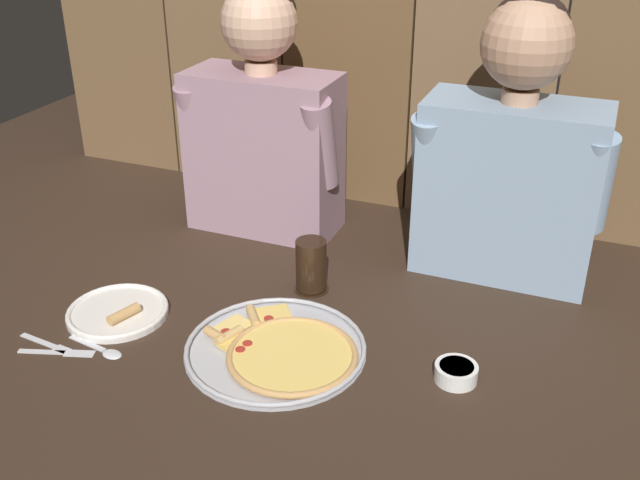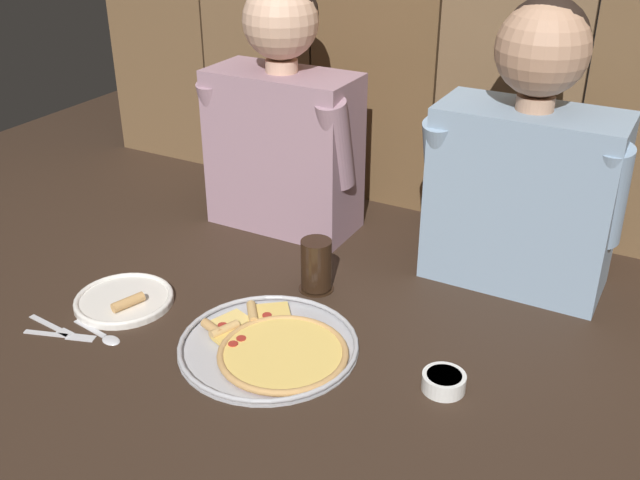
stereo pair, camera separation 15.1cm
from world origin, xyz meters
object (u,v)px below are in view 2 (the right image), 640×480
Objects in this scene: pizza_tray at (272,347)px; dipping_bowl at (444,381)px; dinner_plate at (124,300)px; diner_right at (528,158)px; diner_left at (283,117)px; drinking_glass at (316,266)px.

dipping_bowl is at bearing 8.46° from pizza_tray.
pizza_tray is 1.67× the size of dinner_plate.
diner_right reaches higher than dipping_bowl.
dinner_plate is at bearing -101.47° from diner_left.
pizza_tray is 0.35m from dipping_bowl.
diner_left is (0.10, 0.52, 0.29)m from dinner_plate.
drinking_glass is 0.19× the size of diner_right.
dinner_plate is 0.60m from diner_left.
pizza_tray is 0.57× the size of diner_left.
diner_left is 0.99× the size of diner_right.
drinking_glass is (0.34, 0.26, 0.05)m from dinner_plate.
diner_left is at bearing 118.40° from pizza_tray.
pizza_tray is at bearing -123.66° from diner_right.
dinner_plate is 2.65× the size of dipping_bowl.
diner_right is (0.72, 0.52, 0.29)m from dinner_plate.
diner_right is at bearing 56.34° from pizza_tray.
diner_right reaches higher than diner_left.
diner_left is (-0.24, 0.26, 0.24)m from drinking_glass.
diner_left is (-0.28, 0.51, 0.29)m from pizza_tray.
dinner_plate reaches higher than dipping_bowl.
drinking_glass is 0.19× the size of diner_left.
dipping_bowl is 0.54m from diner_right.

